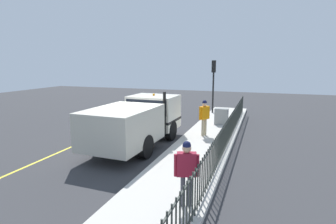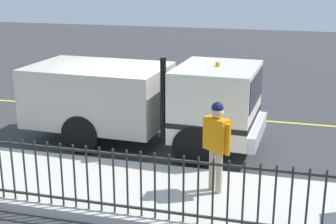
{
  "view_description": "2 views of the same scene",
  "coord_description": "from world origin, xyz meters",
  "px_view_note": "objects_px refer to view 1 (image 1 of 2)",
  "views": [
    {
      "loc": [
        5.31,
        -10.49,
        3.78
      ],
      "look_at": [
        1.29,
        1.0,
        1.58
      ],
      "focal_mm": 29.35,
      "sensor_mm": 36.0,
      "label": 1
    },
    {
      "loc": [
        11.02,
        4.04,
        4.27
      ],
      "look_at": [
        1.35,
        1.39,
        1.31
      ],
      "focal_mm": 51.12,
      "sensor_mm": 36.0,
      "label": 2
    }
  ],
  "objects_px": {
    "traffic_light_near": "(214,76)",
    "traffic_cone": "(101,138)",
    "pedestrian_distant": "(187,167)",
    "utility_cabinet": "(221,116)",
    "worker_standing": "(204,114)",
    "work_truck": "(139,119)"
  },
  "relations": [
    {
      "from": "traffic_light_near",
      "to": "traffic_cone",
      "type": "xyz_separation_m",
      "value": [
        -3.49,
        -9.21,
        -2.48
      ]
    },
    {
      "from": "utility_cabinet",
      "to": "pedestrian_distant",
      "type": "bearing_deg",
      "value": -86.74
    },
    {
      "from": "worker_standing",
      "to": "traffic_cone",
      "type": "bearing_deg",
      "value": -23.7
    },
    {
      "from": "worker_standing",
      "to": "utility_cabinet",
      "type": "xyz_separation_m",
      "value": [
        0.44,
        2.83,
        -0.62
      ]
    },
    {
      "from": "worker_standing",
      "to": "traffic_cone",
      "type": "relative_size",
      "value": 2.44
    },
    {
      "from": "utility_cabinet",
      "to": "traffic_light_near",
      "type": "bearing_deg",
      "value": 107.73
    },
    {
      "from": "traffic_cone",
      "to": "worker_standing",
      "type": "bearing_deg",
      "value": 32.57
    },
    {
      "from": "work_truck",
      "to": "pedestrian_distant",
      "type": "relative_size",
      "value": 3.5
    },
    {
      "from": "traffic_light_near",
      "to": "traffic_cone",
      "type": "height_order",
      "value": "traffic_light_near"
    },
    {
      "from": "pedestrian_distant",
      "to": "utility_cabinet",
      "type": "relative_size",
      "value": 1.8
    },
    {
      "from": "pedestrian_distant",
      "to": "utility_cabinet",
      "type": "distance_m",
      "value": 9.75
    },
    {
      "from": "work_truck",
      "to": "utility_cabinet",
      "type": "distance_m",
      "value": 5.78
    },
    {
      "from": "traffic_light_near",
      "to": "utility_cabinet",
      "type": "distance_m",
      "value": 4.44
    },
    {
      "from": "traffic_cone",
      "to": "pedestrian_distant",
      "type": "bearing_deg",
      "value": -38.72
    },
    {
      "from": "utility_cabinet",
      "to": "traffic_cone",
      "type": "distance_m",
      "value": 7.25
    },
    {
      "from": "pedestrian_distant",
      "to": "traffic_light_near",
      "type": "bearing_deg",
      "value": 80.36
    },
    {
      "from": "work_truck",
      "to": "worker_standing",
      "type": "distance_m",
      "value": 3.3
    },
    {
      "from": "work_truck",
      "to": "pedestrian_distant",
      "type": "distance_m",
      "value": 6.01
    },
    {
      "from": "worker_standing",
      "to": "traffic_light_near",
      "type": "distance_m",
      "value": 6.73
    },
    {
      "from": "traffic_light_near",
      "to": "utility_cabinet",
      "type": "relative_size",
      "value": 3.96
    },
    {
      "from": "work_truck",
      "to": "traffic_cone",
      "type": "distance_m",
      "value": 1.98
    },
    {
      "from": "work_truck",
      "to": "utility_cabinet",
      "type": "relative_size",
      "value": 6.3
    }
  ]
}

